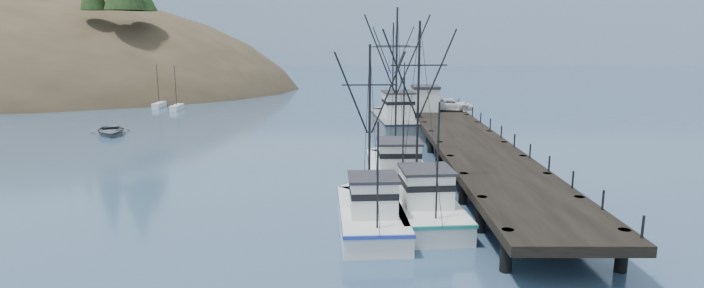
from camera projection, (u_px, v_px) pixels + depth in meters
name	position (u px, v px, depth m)	size (l,w,h in m)	color
ground	(268.00, 238.00, 28.81)	(400.00, 400.00, 0.00)	navy
pier	(472.00, 146.00, 44.10)	(6.00, 44.00, 2.00)	black
distant_ridge	(370.00, 63.00, 195.35)	(360.00, 40.00, 26.00)	#9EB2C6
distant_ridge_far	(238.00, 61.00, 210.25)	(180.00, 25.00, 18.00)	silver
moored_sailboats	(117.00, 101.00, 83.99)	(23.07, 19.81, 6.35)	silver
trawler_near	(419.00, 202.00, 32.21)	(4.63, 11.55, 11.62)	silver
trawler_mid	(370.00, 213.00, 30.41)	(3.99, 10.33, 10.35)	silver
trawler_far	(396.00, 169.00, 40.18)	(4.23, 12.59, 12.74)	silver
work_vessel	(394.00, 120.00, 59.70)	(5.48, 14.22, 12.04)	slate
pier_shed	(425.00, 98.00, 61.40)	(3.00, 3.20, 2.80)	silver
pickup_truck	(452.00, 105.00, 61.53)	(2.25, 4.89, 1.36)	silver
motorboat	(111.00, 135.00, 58.12)	(4.00, 5.60, 1.16)	#5A5F64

